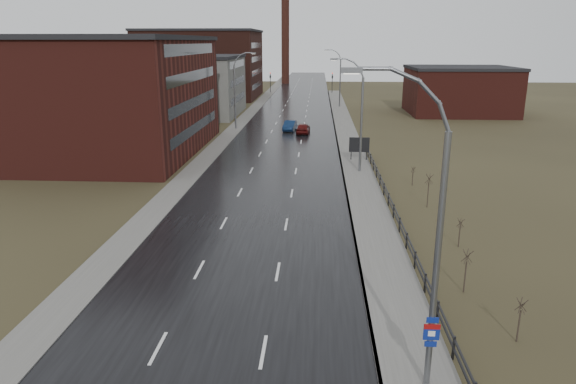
# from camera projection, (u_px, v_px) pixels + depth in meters

# --- Properties ---
(road) EXTENTS (14.00, 300.00, 0.06)m
(road) POSITION_uv_depth(u_px,v_px,m) (287.00, 132.00, 75.79)
(road) COLOR black
(road) RESTS_ON ground
(sidewalk_right) EXTENTS (3.20, 180.00, 0.18)m
(sidewalk_right) POSITION_uv_depth(u_px,v_px,m) (358.00, 174.00, 51.35)
(sidewalk_right) COLOR #595651
(sidewalk_right) RESTS_ON ground
(curb_right) EXTENTS (0.16, 180.00, 0.18)m
(curb_right) POSITION_uv_depth(u_px,v_px,m) (343.00, 174.00, 51.43)
(curb_right) COLOR slate
(curb_right) RESTS_ON ground
(sidewalk_left) EXTENTS (2.40, 260.00, 0.12)m
(sidewalk_left) POSITION_uv_depth(u_px,v_px,m) (232.00, 131.00, 76.24)
(sidewalk_left) COLOR #595651
(sidewalk_left) RESTS_ON ground
(warehouse_near) EXTENTS (22.44, 28.56, 13.50)m
(warehouse_near) POSITION_uv_depth(u_px,v_px,m) (103.00, 95.00, 60.70)
(warehouse_near) COLOR #471914
(warehouse_near) RESTS_ON ground
(warehouse_mid) EXTENTS (16.32, 20.40, 10.50)m
(warehouse_mid) POSITION_uv_depth(u_px,v_px,m) (194.00, 85.00, 92.56)
(warehouse_mid) COLOR slate
(warehouse_mid) RESTS_ON ground
(warehouse_far) EXTENTS (26.52, 24.48, 15.50)m
(warehouse_far) POSITION_uv_depth(u_px,v_px,m) (202.00, 64.00, 120.86)
(warehouse_far) COLOR #331611
(warehouse_far) RESTS_ON ground
(building_right) EXTENTS (18.36, 16.32, 8.50)m
(building_right) POSITION_uv_depth(u_px,v_px,m) (459.00, 90.00, 93.97)
(building_right) COLOR #471914
(building_right) RESTS_ON ground
(smokestack) EXTENTS (2.70, 2.70, 30.70)m
(smokestack) POSITION_uv_depth(u_px,v_px,m) (285.00, 32.00, 157.95)
(smokestack) COLOR #331611
(smokestack) RESTS_ON ground
(streetlight_main) EXTENTS (3.91, 0.29, 12.11)m
(streetlight_main) POSITION_uv_depth(u_px,v_px,m) (429.00, 242.00, 18.06)
(streetlight_main) COLOR slate
(streetlight_main) RESTS_ON ground
(streetlight_right_mid) EXTENTS (3.36, 0.28, 11.35)m
(streetlight_right_mid) POSITION_uv_depth(u_px,v_px,m) (359.00, 115.00, 50.69)
(streetlight_right_mid) COLOR slate
(streetlight_right_mid) RESTS_ON ground
(streetlight_left) EXTENTS (3.36, 0.28, 11.35)m
(streetlight_left) POSITION_uv_depth(u_px,v_px,m) (237.00, 90.00, 76.49)
(streetlight_left) COLOR slate
(streetlight_left) RESTS_ON ground
(streetlight_right_far) EXTENTS (3.36, 0.28, 11.35)m
(streetlight_right_far) POSITION_uv_depth(u_px,v_px,m) (339.00, 78.00, 102.40)
(streetlight_right_far) COLOR slate
(streetlight_right_far) RESTS_ON ground
(guardrail) EXTENTS (0.10, 53.05, 1.10)m
(guardrail) POSITION_uv_depth(u_px,v_px,m) (401.00, 226.00, 35.09)
(guardrail) COLOR black
(guardrail) RESTS_ON ground
(shrub_b) EXTENTS (0.50, 0.53, 2.10)m
(shrub_b) POSITION_uv_depth(u_px,v_px,m) (520.00, 319.00, 22.56)
(shrub_b) COLOR #382D23
(shrub_b) RESTS_ON ground
(shrub_c) EXTENTS (0.57, 0.60, 2.41)m
(shrub_c) POSITION_uv_depth(u_px,v_px,m) (466.00, 270.00, 27.01)
(shrub_c) COLOR #382D23
(shrub_c) RESTS_ON ground
(shrub_d) EXTENTS (0.46, 0.49, 1.94)m
(shrub_d) POSITION_uv_depth(u_px,v_px,m) (460.00, 232.00, 33.11)
(shrub_d) COLOR #382D23
(shrub_d) RESTS_ON ground
(shrub_e) EXTENTS (0.65, 0.69, 2.78)m
(shrub_e) POSITION_uv_depth(u_px,v_px,m) (428.00, 190.00, 40.95)
(shrub_e) COLOR #382D23
(shrub_e) RESTS_ON ground
(shrub_f) EXTENTS (0.43, 0.45, 1.78)m
(shrub_f) POSITION_uv_depth(u_px,v_px,m) (413.00, 176.00, 47.37)
(shrub_f) COLOR #382D23
(shrub_f) RESTS_ON ground
(billboard) EXTENTS (2.24, 0.17, 2.70)m
(billboard) POSITION_uv_depth(u_px,v_px,m) (359.00, 145.00, 56.77)
(billboard) COLOR black
(billboard) RESTS_ON ground
(traffic_light_left) EXTENTS (0.58, 2.73, 5.30)m
(traffic_light_left) POSITION_uv_depth(u_px,v_px,m) (270.00, 75.00, 132.41)
(traffic_light_left) COLOR black
(traffic_light_left) RESTS_ON ground
(traffic_light_right) EXTENTS (0.58, 2.73, 5.30)m
(traffic_light_right) POSITION_uv_depth(u_px,v_px,m) (332.00, 75.00, 131.51)
(traffic_light_right) COLOR black
(traffic_light_right) RESTS_ON ground
(car_near) EXTENTS (2.04, 4.66, 1.49)m
(car_near) POSITION_uv_depth(u_px,v_px,m) (290.00, 126.00, 76.35)
(car_near) COLOR #0D2041
(car_near) RESTS_ON ground
(car_far) EXTENTS (2.07, 4.61, 1.54)m
(car_far) POSITION_uv_depth(u_px,v_px,m) (303.00, 129.00, 74.03)
(car_far) COLOR #4D0D0C
(car_far) RESTS_ON ground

